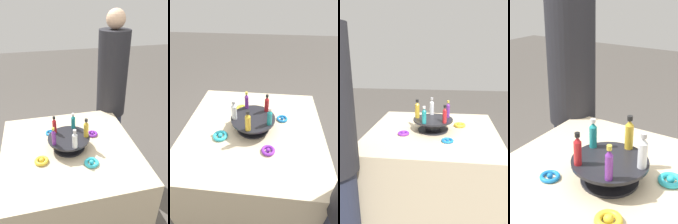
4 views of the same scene
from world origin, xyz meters
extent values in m
cylinder|color=black|center=(0.00, 0.00, 0.73)|extent=(0.23, 0.23, 0.01)
cylinder|color=black|center=(0.00, 0.00, 0.77)|extent=(0.12, 0.12, 0.07)
cylinder|color=black|center=(0.00, 0.00, 0.81)|extent=(0.29, 0.29, 0.01)
cylinder|color=#B21E23|center=(-0.09, 0.08, 0.86)|extent=(0.03, 0.03, 0.09)
cone|color=#B21E23|center=(-0.09, 0.08, 0.92)|extent=(0.03, 0.03, 0.02)
cylinder|color=black|center=(-0.09, 0.08, 0.94)|extent=(0.02, 0.02, 0.02)
cylinder|color=#702D93|center=(-0.11, -0.06, 0.86)|extent=(0.03, 0.03, 0.09)
cone|color=#702D93|center=(-0.11, -0.06, 0.92)|extent=(0.03, 0.03, 0.02)
cylinder|color=gold|center=(-0.11, -0.06, 0.94)|extent=(0.02, 0.02, 0.02)
cylinder|color=silver|center=(0.02, -0.12, 0.87)|extent=(0.03, 0.03, 0.10)
cone|color=silver|center=(0.02, -0.12, 0.93)|extent=(0.03, 0.03, 0.02)
cylinder|color=#B2B2B7|center=(0.02, -0.12, 0.94)|extent=(0.02, 0.02, 0.02)
cylinder|color=gold|center=(0.12, -0.02, 0.87)|extent=(0.03, 0.03, 0.10)
cone|color=gold|center=(0.12, -0.02, 0.93)|extent=(0.03, 0.03, 0.02)
cylinder|color=black|center=(0.12, -0.02, 0.95)|extent=(0.02, 0.02, 0.02)
cylinder|color=teal|center=(0.05, 0.11, 0.86)|extent=(0.03, 0.03, 0.09)
cone|color=teal|center=(0.05, 0.11, 0.92)|extent=(0.03, 0.03, 0.02)
cylinder|color=silver|center=(0.05, 0.11, 0.93)|extent=(0.02, 0.02, 0.02)
torus|color=blue|center=(-0.11, 0.20, 0.74)|extent=(0.08, 0.08, 0.02)
sphere|color=blue|center=(-0.11, 0.20, 0.74)|extent=(0.02, 0.02, 0.02)
torus|color=gold|center=(-0.20, -0.11, 0.74)|extent=(0.09, 0.09, 0.02)
sphere|color=gold|center=(-0.20, -0.11, 0.74)|extent=(0.03, 0.03, 0.03)
torus|color=#2DB7CC|center=(0.11, -0.20, 0.74)|extent=(0.10, 0.10, 0.02)
sphere|color=#2DB7CC|center=(0.11, -0.20, 0.74)|extent=(0.03, 0.03, 0.03)
torus|color=purple|center=(0.20, 0.11, 0.74)|extent=(0.08, 0.08, 0.02)
sphere|color=purple|center=(0.20, 0.11, 0.74)|extent=(0.03, 0.03, 0.03)
cylinder|color=#282D42|center=(0.50, 0.54, 0.34)|extent=(0.23, 0.23, 0.67)
cylinder|color=#232328|center=(0.50, 0.54, 1.05)|extent=(0.27, 0.27, 0.77)
camera|label=1|loc=(-0.18, -1.24, 1.71)|focal=35.00mm
camera|label=2|loc=(0.90, 0.10, 1.54)|focal=28.00mm
camera|label=3|loc=(-0.12, 1.54, 1.30)|focal=35.00mm
camera|label=4|loc=(-0.88, -0.49, 1.43)|focal=50.00mm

